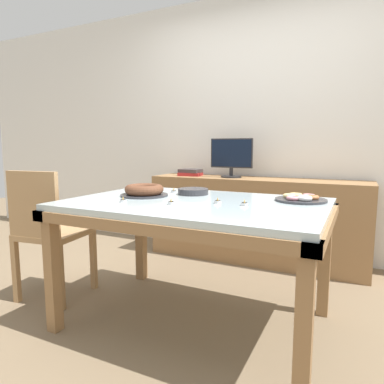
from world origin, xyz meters
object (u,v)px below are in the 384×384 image
object	(u,v)px
plate_stack	(193,191)
tealight_right_edge	(123,201)
tealight_near_front	(244,204)
cake_chocolate_round	(144,191)
tealight_centre	(171,203)
pastry_platter	(301,199)
book_stack	(190,172)
tealight_near_cakes	(174,191)
computer_monitor	(231,158)
tealight_left_edge	(218,202)
chair	(47,229)

from	to	relation	value
plate_stack	tealight_right_edge	xyz separation A→B (m)	(-0.22, -0.48, -0.01)
tealight_right_edge	tealight_near_front	size ratio (longest dim) A/B	1.00
cake_chocolate_round	tealight_centre	world-z (taller)	cake_chocolate_round
pastry_platter	plate_stack	world-z (taller)	pastry_platter
book_stack	tealight_near_cakes	size ratio (longest dim) A/B	6.19
computer_monitor	tealight_near_front	bearing A→B (deg)	-67.50
pastry_platter	tealight_left_edge	world-z (taller)	pastry_platter
tealight_centre	tealight_near_cakes	xyz separation A→B (m)	(-0.23, 0.44, 0.00)
chair	tealight_near_cakes	xyz separation A→B (m)	(0.79, 0.43, 0.26)
computer_monitor	tealight_left_edge	bearing A→B (deg)	-73.55
book_stack	plate_stack	xyz separation A→B (m)	(0.55, -1.08, -0.04)
tealight_right_edge	tealight_near_cakes	distance (m)	0.50
tealight_right_edge	chair	bearing A→B (deg)	174.70
book_stack	tealight_centre	distance (m)	1.62
chair	cake_chocolate_round	world-z (taller)	chair
cake_chocolate_round	tealight_near_front	xyz separation A→B (m)	(0.71, -0.07, -0.03)
computer_monitor	tealight_left_edge	world-z (taller)	computer_monitor
chair	tealight_right_edge	size ratio (longest dim) A/B	23.50
tealight_left_edge	tealight_right_edge	bearing A→B (deg)	-158.08
chair	tealight_centre	world-z (taller)	chair
pastry_platter	tealight_centre	size ratio (longest dim) A/B	7.62
book_stack	tealight_centre	size ratio (longest dim) A/B	6.19
pastry_platter	tealight_near_front	distance (m)	0.40
tealight_near_front	plate_stack	bearing A→B (deg)	148.20
computer_monitor	book_stack	bearing A→B (deg)	179.82
tealight_centre	tealight_right_edge	bearing A→B (deg)	-167.86
book_stack	tealight_left_edge	size ratio (longest dim) A/B	6.19
tealight_near_cakes	book_stack	bearing A→B (deg)	110.23
tealight_centre	computer_monitor	bearing A→B (deg)	96.58
cake_chocolate_round	tealight_centre	distance (m)	0.39
computer_monitor	tealight_near_cakes	size ratio (longest dim) A/B	10.60
tealight_near_front	pastry_platter	bearing A→B (deg)	49.99
tealight_right_edge	tealight_near_front	distance (m)	0.71
tealight_centre	tealight_near_cakes	bearing A→B (deg)	117.42
chair	cake_chocolate_round	distance (m)	0.78
cake_chocolate_round	tealight_centre	xyz separation A→B (m)	(0.32, -0.21, -0.03)
chair	computer_monitor	xyz separation A→B (m)	(0.84, 1.49, 0.47)
computer_monitor	cake_chocolate_round	size ratio (longest dim) A/B	1.35
cake_chocolate_round	tealight_near_cakes	distance (m)	0.25
computer_monitor	tealight_near_front	size ratio (longest dim) A/B	10.60
cake_chocolate_round	chair	bearing A→B (deg)	-163.54
tealight_centre	tealight_right_edge	xyz separation A→B (m)	(-0.29, -0.06, 0.00)
cake_chocolate_round	tealight_left_edge	distance (m)	0.55
plate_stack	tealight_near_front	bearing A→B (deg)	-31.80
cake_chocolate_round	tealight_right_edge	size ratio (longest dim) A/B	7.86
pastry_platter	tealight_right_edge	world-z (taller)	pastry_platter
book_stack	tealight_right_edge	world-z (taller)	book_stack
chair	pastry_platter	distance (m)	1.74
plate_stack	tealight_near_cakes	bearing A→B (deg)	174.73
chair	tealight_centre	xyz separation A→B (m)	(1.02, -0.01, 0.26)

